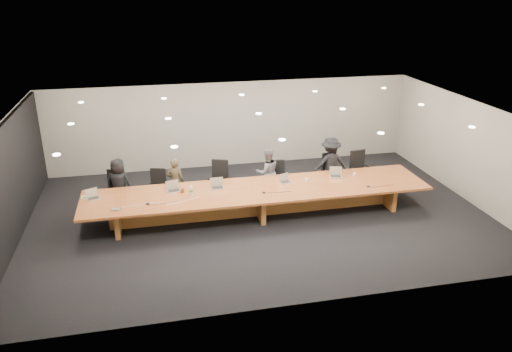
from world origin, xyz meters
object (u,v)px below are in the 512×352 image
at_px(paper_cup_near, 306,180).
at_px(paper_cup_far, 354,174).
at_px(laptop_a, 93,194).
at_px(mic_right, 368,186).
at_px(chair_far_left, 116,190).
at_px(person_a, 119,184).
at_px(laptop_b, 174,186).
at_px(laptop_e, 336,172).
at_px(chair_mid_left, 219,180).
at_px(water_bottle, 191,191).
at_px(amber_mug, 183,190).
at_px(chair_mid_right, 279,178).
at_px(chair_left, 157,187).
at_px(person_d, 330,164).
at_px(av_box, 116,209).
at_px(conference_table, 258,197).
at_px(person_c, 267,172).
at_px(chair_right, 333,172).
at_px(laptop_c, 217,184).
at_px(mic_left, 148,203).
at_px(person_b, 175,181).
at_px(chair_far_right, 361,170).
at_px(mic_center, 264,192).
at_px(laptop_d, 286,178).

distance_m(paper_cup_near, paper_cup_far, 1.45).
bearing_deg(laptop_a, mic_right, -29.77).
bearing_deg(chair_far_left, person_a, 21.28).
distance_m(laptop_b, laptop_e, 4.45).
xyz_separation_m(chair_mid_left, water_bottle, (-0.90, -1.31, 0.31)).
height_order(water_bottle, paper_cup_far, water_bottle).
bearing_deg(laptop_e, laptop_b, -163.25).
bearing_deg(amber_mug, chair_mid_right, 19.08).
relative_size(chair_left, paper_cup_near, 10.00).
distance_m(person_d, av_box, 6.25).
bearing_deg(chair_far_left, conference_table, -10.79).
height_order(person_c, laptop_e, person_c).
bearing_deg(laptop_e, laptop_a, -163.00).
distance_m(laptop_e, paper_cup_far, 0.53).
distance_m(chair_right, laptop_c, 3.66).
distance_m(laptop_b, mic_left, 0.95).
xyz_separation_m(chair_left, person_b, (0.50, -0.02, 0.15)).
bearing_deg(chair_left, person_a, -160.12).
relative_size(amber_mug, paper_cup_far, 1.11).
distance_m(chair_mid_right, laptop_c, 2.14).
xyz_separation_m(chair_far_right, paper_cup_near, (-2.01, -0.96, 0.22)).
relative_size(chair_far_left, laptop_b, 3.25).
height_order(person_a, laptop_c, person_a).
relative_size(chair_mid_right, mic_right, 9.45).
relative_size(chair_left, person_d, 0.63).
relative_size(laptop_b, laptop_c, 1.01).
bearing_deg(chair_far_right, laptop_b, 179.46).
relative_size(chair_far_left, chair_right, 0.96).
distance_m(water_bottle, paper_cup_far, 4.58).
relative_size(chair_mid_left, water_bottle, 4.69).
relative_size(laptop_a, mic_center, 2.84).
bearing_deg(chair_mid_left, laptop_d, -11.50).
distance_m(person_a, amber_mug, 1.91).
bearing_deg(water_bottle, person_c, 28.96).
height_order(chair_left, person_d, person_d).
distance_m(laptop_c, water_bottle, 0.78).
relative_size(laptop_c, av_box, 1.80).
xyz_separation_m(person_b, person_c, (2.62, -0.00, 0.05)).
bearing_deg(paper_cup_near, person_a, 168.47).
height_order(chair_right, person_c, person_c).
xyz_separation_m(laptop_b, paper_cup_far, (4.97, 0.01, -0.09)).
xyz_separation_m(chair_left, paper_cup_far, (5.39, -0.93, 0.29)).
height_order(person_c, mic_left, person_c).
height_order(person_d, laptop_e, person_d).
bearing_deg(paper_cup_near, chair_mid_left, 153.83).
relative_size(chair_far_right, person_a, 0.80).
bearing_deg(laptop_b, av_box, -165.17).
xyz_separation_m(chair_far_left, paper_cup_far, (6.48, -0.84, 0.24)).
bearing_deg(mic_right, mic_left, 178.61).
height_order(laptop_a, paper_cup_far, laptop_a).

